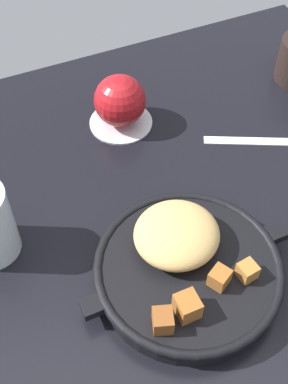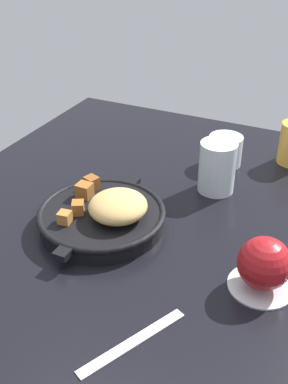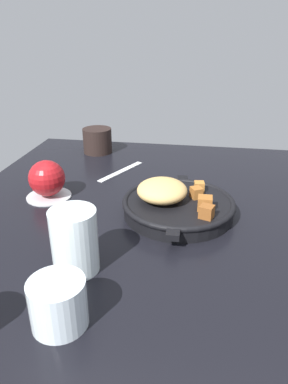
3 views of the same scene
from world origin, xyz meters
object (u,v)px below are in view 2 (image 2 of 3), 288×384
at_px(cast_iron_skillet, 104,215).
at_px(water_glass_tall, 217,167).
at_px(butter_knife, 133,342).
at_px(red_apple, 264,263).
at_px(water_glass_short, 225,150).

distance_m(cast_iron_skillet, water_glass_tall, 0.26).
relative_size(butter_knife, water_glass_tall, 1.64).
distance_m(red_apple, water_glass_short, 0.40).
xyz_separation_m(butter_knife, water_glass_tall, (-0.43, -0.02, 0.05)).
bearing_deg(water_glass_tall, water_glass_short, -171.47).
bearing_deg(cast_iron_skillet, water_glass_short, 159.05).
bearing_deg(cast_iron_skillet, water_glass_tall, 145.94).
relative_size(butter_knife, water_glass_short, 2.31).
bearing_deg(water_glass_short, cast_iron_skillet, -20.95).
bearing_deg(water_glass_tall, butter_knife, 3.16).
bearing_deg(butter_knife, red_apple, 170.74).
height_order(red_apple, water_glass_short, red_apple).
distance_m(cast_iron_skillet, butter_knife, 0.27).
relative_size(cast_iron_skillet, red_apple, 3.38).
xyz_separation_m(water_glass_tall, water_glass_short, (-0.12, -0.02, -0.02)).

